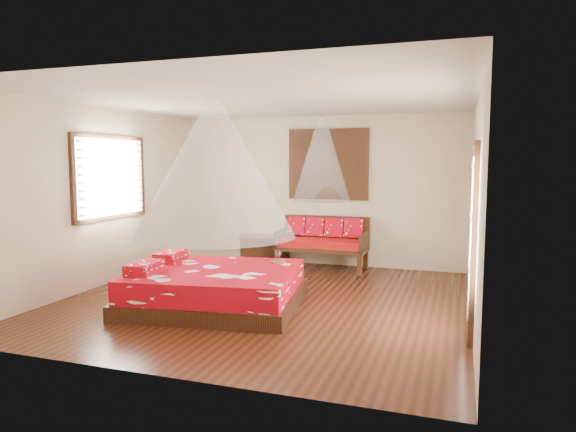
% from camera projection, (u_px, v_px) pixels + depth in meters
% --- Properties ---
extents(room, '(5.54, 5.54, 2.84)m').
position_uv_depth(room, '(265.00, 201.00, 7.12)').
color(room, black).
rests_on(room, ground).
extents(bed, '(2.47, 2.29, 0.65)m').
position_uv_depth(bed, '(215.00, 287.00, 6.95)').
color(bed, black).
rests_on(bed, floor).
extents(daybed, '(1.63, 0.72, 0.94)m').
position_uv_depth(daybed, '(323.00, 240.00, 9.39)').
color(daybed, black).
rests_on(daybed, floor).
extents(storage_chest, '(0.92, 0.79, 0.53)m').
position_uv_depth(storage_chest, '(260.00, 249.00, 9.89)').
color(storage_chest, black).
rests_on(storage_chest, floor).
extents(shutter_panel, '(1.52, 0.06, 1.32)m').
position_uv_depth(shutter_panel, '(328.00, 164.00, 9.57)').
color(shutter_panel, black).
rests_on(shutter_panel, wall_back).
extents(window_left, '(0.10, 1.74, 1.34)m').
position_uv_depth(window_left, '(111.00, 177.00, 8.15)').
color(window_left, black).
rests_on(window_left, wall_left).
extents(glazed_door, '(0.08, 1.02, 2.16)m').
position_uv_depth(glazed_door, '(473.00, 240.00, 5.73)').
color(glazed_door, black).
rests_on(glazed_door, floor).
extents(wine_tray, '(0.22, 0.22, 0.19)m').
position_uv_depth(wine_tray, '(278.00, 260.00, 7.35)').
color(wine_tray, brown).
rests_on(wine_tray, bed).
extents(mosquito_net_main, '(2.15, 2.15, 1.80)m').
position_uv_depth(mosquito_net_main, '(215.00, 169.00, 6.78)').
color(mosquito_net_main, white).
rests_on(mosquito_net_main, ceiling).
extents(mosquito_net_daybed, '(1.03, 1.03, 1.50)m').
position_uv_depth(mosquito_net_daybed, '(322.00, 159.00, 9.12)').
color(mosquito_net_daybed, white).
rests_on(mosquito_net_daybed, ceiling).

